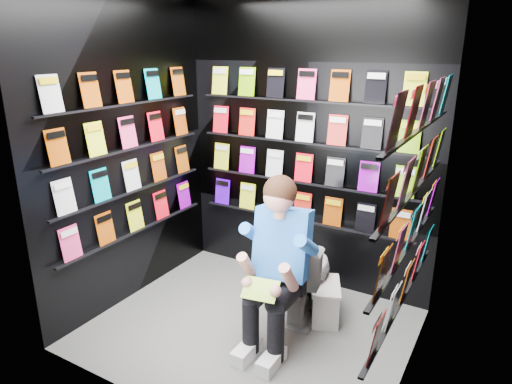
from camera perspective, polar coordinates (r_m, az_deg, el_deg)
The scene contains 13 objects.
floor at distance 3.84m, azimuth -0.83°, elevation -16.68°, with size 2.40×2.40×0.00m, color slate.
wall_back at distance 4.15m, azimuth 6.24°, elevation 5.53°, with size 2.40×0.04×2.60m, color black.
wall_front at distance 2.52m, azimuth -12.74°, elevation -2.87°, with size 2.40×0.04×2.60m, color black.
wall_left at distance 4.02m, azimuth -15.80°, elevation 4.57°, with size 0.04×2.00×2.60m, color black.
wall_right at distance 2.88m, azimuth 19.98°, elevation -0.93°, with size 0.04×2.00×2.60m, color black.
comics_back at distance 4.12m, azimuth 6.07°, elevation 5.52°, with size 2.10×0.06×1.37m, color red, non-canonical shape.
comics_left at distance 4.00m, azimuth -15.50°, elevation 4.60°, with size 0.06×1.70×1.37m, color red, non-canonical shape.
comics_right at distance 2.88m, azimuth 19.41°, elevation -0.74°, with size 0.06×1.70×1.37m, color red, non-canonical shape.
toilet at distance 3.87m, azimuth 5.97°, elevation -10.11°, with size 0.42×0.75×0.73m, color white.
longbox at distance 3.93m, azimuth 8.62°, elevation -13.53°, with size 0.21×0.38×0.29m, color silver.
longbox_lid at distance 3.85m, azimuth 8.73°, elevation -11.53°, with size 0.23×0.40×0.03m, color silver.
reader at distance 3.38m, azimuth 3.51°, elevation -6.55°, with size 0.54×0.78×1.44m, color blue, non-canonical shape.
held_comic at distance 3.20m, azimuth 0.55°, elevation -12.09°, with size 0.25×0.01×0.17m, color green.
Camera 1 is at (1.64, -2.71, 2.17)m, focal length 32.00 mm.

